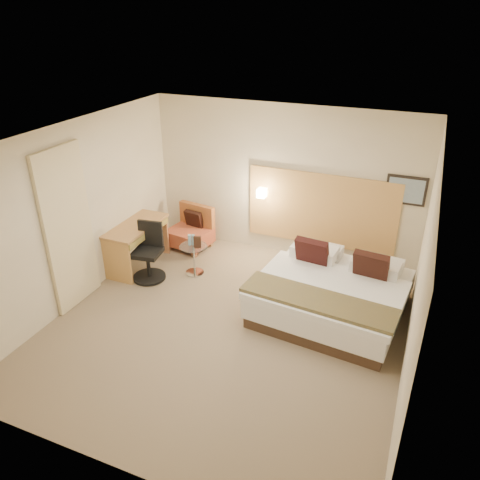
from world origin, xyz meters
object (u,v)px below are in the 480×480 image
at_px(bed, 332,293).
at_px(desk, 137,234).
at_px(lounge_chair, 191,231).
at_px(side_table, 194,258).
at_px(desk_chair, 149,256).

xyz_separation_m(bed, desk, (-3.40, 0.09, 0.30)).
bearing_deg(lounge_chair, desk, -116.05).
bearing_deg(side_table, desk, -172.58).
height_order(bed, desk_chair, bed).
bearing_deg(lounge_chair, side_table, -59.59).
bearing_deg(desk, lounge_chair, 63.95).
relative_size(bed, desk, 1.76).
relative_size(lounge_chair, desk_chair, 0.87).
bearing_deg(lounge_chair, bed, -20.58).
xyz_separation_m(lounge_chair, side_table, (0.51, -0.87, -0.02)).
xyz_separation_m(bed, desk_chair, (-3.03, -0.18, 0.07)).
distance_m(lounge_chair, side_table, 1.01).
bearing_deg(lounge_chair, desk_chair, -95.07).
distance_m(lounge_chair, desk, 1.16).
bearing_deg(desk_chair, lounge_chair, 84.93).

